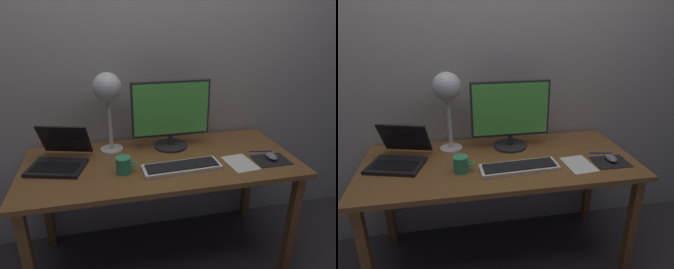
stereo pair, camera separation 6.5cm
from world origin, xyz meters
TOP-DOWN VIEW (x-y plane):
  - ground_plane at (0.00, 0.00)m, footprint 4.80×4.80m
  - back_wall at (0.00, 0.40)m, footprint 4.80×0.06m
  - desk at (0.00, 0.00)m, footprint 1.60×0.70m
  - monitor at (0.10, 0.18)m, footprint 0.49×0.21m
  - keyboard_main at (0.09, -0.13)m, footprint 0.45×0.16m
  - laptop at (-0.57, 0.09)m, footprint 0.37×0.38m
  - desk_lamp at (-0.28, 0.20)m, footprint 0.17×0.17m
  - mousepad at (0.63, -0.15)m, footprint 0.20×0.16m
  - mouse at (0.64, -0.13)m, footprint 0.06×0.10m
  - coffee_mug at (-0.23, -0.10)m, footprint 0.12×0.08m
  - paper_sheet_near_mouse at (0.44, -0.14)m, footprint 0.17×0.22m
  - pen at (0.63, -0.03)m, footprint 0.14×0.04m

SIDE VIEW (x-z plane):
  - ground_plane at x=0.00m, z-range 0.00..0.00m
  - desk at x=0.00m, z-range 0.29..1.03m
  - paper_sheet_near_mouse at x=0.44m, z-range 0.74..0.74m
  - mousepad at x=0.63m, z-range 0.74..0.74m
  - pen at x=0.63m, z-range 0.74..0.75m
  - keyboard_main at x=0.09m, z-range 0.74..0.76m
  - mouse at x=0.64m, z-range 0.74..0.78m
  - coffee_mug at x=-0.23m, z-range 0.74..0.83m
  - laptop at x=-0.57m, z-range 0.69..0.91m
  - monitor at x=0.10m, z-range 0.75..1.19m
  - desk_lamp at x=-0.28m, z-range 0.87..1.37m
  - back_wall at x=0.00m, z-range 0.00..2.60m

